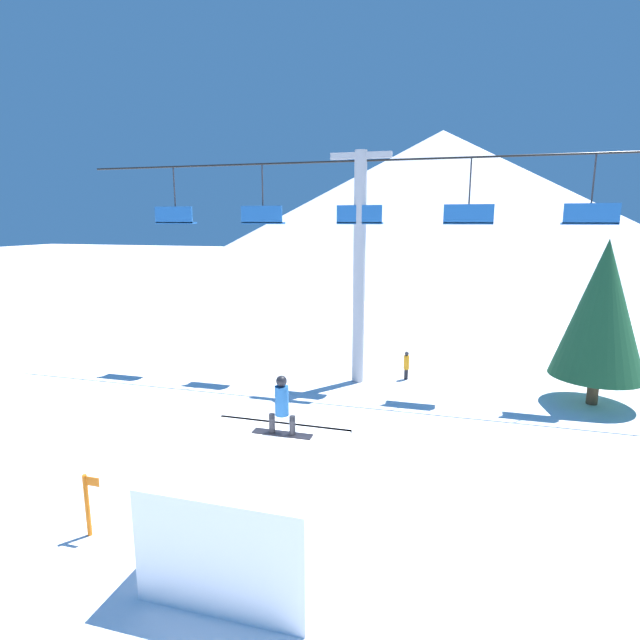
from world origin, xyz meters
The scene contains 8 objects.
ground_plane centered at (0.00, 0.00, 0.00)m, with size 220.00×220.00×0.00m, color white.
mountain_ridge centered at (0.00, 69.91, 9.74)m, with size 75.29×75.29×19.49m.
snow_ramp centered at (-0.26, -0.02, 1.08)m, with size 3.14×3.46×2.16m.
snowboarder centered at (-0.08, 1.08, 2.82)m, with size 1.33×0.29×1.32m.
chairlift centered at (-0.51, 11.45, 5.59)m, with size 24.22×0.49×9.34m.
pine_tree_near centered at (8.37, 11.23, 3.56)m, with size 3.20×3.20×6.07m.
trail_marker centered at (-3.97, -0.40, 0.76)m, with size 0.41×0.10×1.41m.
distant_skier centered at (1.43, 12.29, 0.67)m, with size 0.24×0.24×1.23m.
Camera 1 is at (3.41, -8.35, 6.68)m, focal length 28.00 mm.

